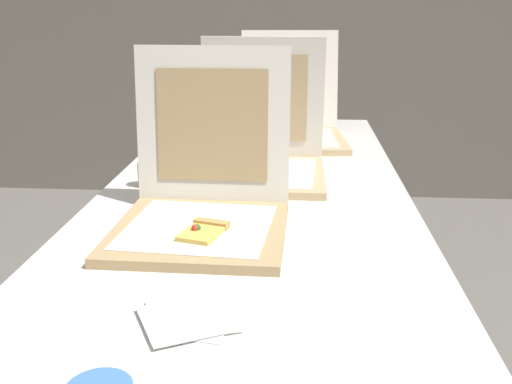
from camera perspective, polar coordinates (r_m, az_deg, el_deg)
name	(u,v)px	position (r m, az deg, el deg)	size (l,w,h in m)	color
table	(253,210)	(1.63, -0.27, -1.76)	(0.86, 2.23, 0.74)	silver
pizza_box_front	(203,205)	(1.35, -5.24, -1.31)	(0.39, 0.43, 0.41)	tan
pizza_box_middle	(260,157)	(1.78, 0.44, 3.46)	(0.39, 0.39, 0.41)	tan
pizza_box_back	(292,126)	(2.24, 3.52, 6.44)	(0.42, 0.49, 0.40)	tan
cup_white_far	(199,147)	(2.00, -5.64, 4.41)	(0.05, 0.05, 0.07)	white
cup_white_mid	(147,174)	(1.70, -10.61, 1.75)	(0.05, 0.05, 0.07)	white
napkin_pile	(190,318)	(1.00, -6.48, -12.16)	(0.19, 0.20, 0.01)	white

